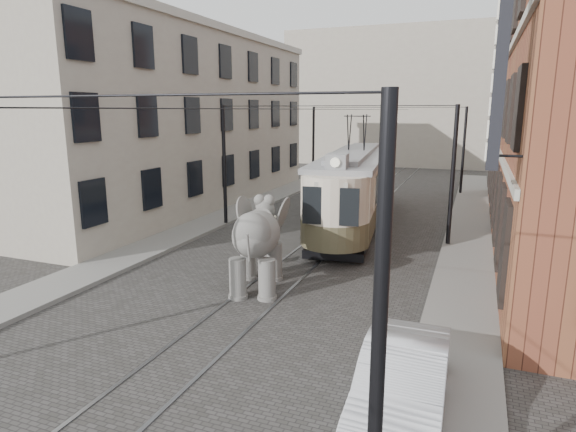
% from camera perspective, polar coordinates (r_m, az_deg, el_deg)
% --- Properties ---
extents(ground, '(120.00, 120.00, 0.00)m').
position_cam_1_polar(ground, '(17.31, -0.49, -7.04)').
color(ground, '#3E3B39').
extents(tram_rails, '(1.54, 80.00, 0.02)m').
position_cam_1_polar(tram_rails, '(17.30, -0.49, -7.00)').
color(tram_rails, slate).
rests_on(tram_rails, ground).
extents(sidewalk_right, '(2.00, 60.00, 0.15)m').
position_cam_1_polar(sidewalk_right, '(16.18, 19.91, -8.96)').
color(sidewalk_right, slate).
rests_on(sidewalk_right, ground).
extents(sidewalk_left, '(2.00, 60.00, 0.15)m').
position_cam_1_polar(sidewalk_left, '(20.50, -17.66, -4.30)').
color(sidewalk_left, slate).
rests_on(sidewalk_left, ground).
extents(stucco_building, '(7.00, 24.00, 10.00)m').
position_cam_1_polar(stucco_building, '(30.41, -13.04, 10.67)').
color(stucco_building, gray).
rests_on(stucco_building, ground).
extents(distant_block, '(28.00, 10.00, 14.00)m').
position_cam_1_polar(distant_block, '(55.49, 15.51, 13.27)').
color(distant_block, gray).
rests_on(distant_block, ground).
extents(catenary, '(11.00, 30.20, 6.00)m').
position_cam_1_polar(catenary, '(21.28, 4.03, 4.93)').
color(catenary, black).
rests_on(catenary, ground).
extents(tram, '(4.51, 14.17, 5.52)m').
position_cam_1_polar(tram, '(24.80, 8.00, 5.35)').
color(tram, beige).
rests_on(tram, ground).
extents(elephant, '(3.75, 5.20, 2.86)m').
position_cam_1_polar(elephant, '(15.72, -3.73, -3.61)').
color(elephant, slate).
rests_on(elephant, ground).
extents(parked_car, '(1.66, 4.49, 1.47)m').
position_cam_1_polar(parked_car, '(9.80, 13.35, -18.83)').
color(parked_car, '#B8B8BD').
rests_on(parked_car, ground).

